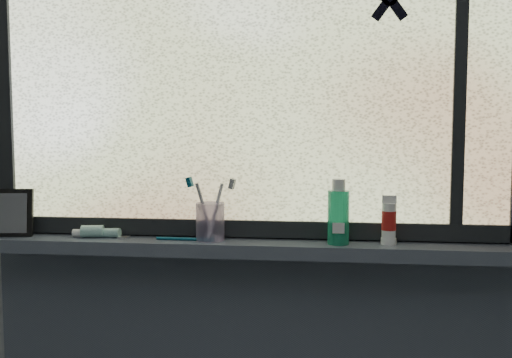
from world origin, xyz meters
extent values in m
cube|color=#9EA3A8|center=(0.00, 1.30, 1.25)|extent=(3.00, 0.01, 2.50)
cube|color=#464E5E|center=(0.00, 1.23, 1.00)|extent=(1.62, 0.14, 0.04)
cube|color=silver|center=(0.00, 1.28, 1.53)|extent=(1.50, 0.01, 1.00)
cube|color=black|center=(0.00, 1.28, 1.05)|extent=(1.60, 0.03, 0.05)
cube|color=black|center=(-0.78, 1.28, 1.53)|extent=(0.05, 0.03, 1.10)
cube|color=black|center=(0.60, 1.28, 1.53)|extent=(0.03, 0.03, 1.00)
cube|color=black|center=(-0.73, 1.22, 1.09)|extent=(0.13, 0.08, 0.15)
cylinder|color=#9F8DBB|center=(-0.11, 1.23, 1.08)|extent=(0.10, 0.10, 0.11)
cylinder|color=#22B07C|center=(0.26, 1.22, 1.11)|extent=(0.07, 0.07, 0.15)
cylinder|color=silver|center=(0.41, 1.23, 1.10)|extent=(0.05, 0.05, 0.10)
camera|label=1|loc=(0.22, -0.42, 1.35)|focal=40.00mm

